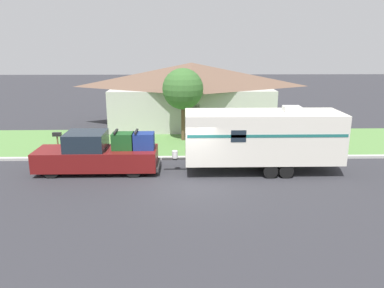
% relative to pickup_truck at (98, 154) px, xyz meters
% --- Properties ---
extents(ground_plane, '(120.00, 120.00, 0.00)m').
position_rel_pickup_truck_xyz_m(ground_plane, '(4.40, -1.74, -0.92)').
color(ground_plane, '#2D2D33').
extents(curb_strip, '(80.00, 0.30, 0.14)m').
position_rel_pickup_truck_xyz_m(curb_strip, '(4.40, 2.01, -0.85)').
color(curb_strip, '#ADADA8').
rests_on(curb_strip, ground_plane).
extents(lawn_strip, '(80.00, 7.00, 0.03)m').
position_rel_pickup_truck_xyz_m(lawn_strip, '(4.40, 5.66, -0.91)').
color(lawn_strip, '#568442').
rests_on(lawn_strip, ground_plane).
extents(house_across_street, '(12.65, 6.80, 4.75)m').
position_rel_pickup_truck_xyz_m(house_across_street, '(4.80, 10.83, 1.54)').
color(house_across_street, '#B2B2A8').
rests_on(house_across_street, ground_plane).
extents(pickup_truck, '(6.00, 1.94, 2.09)m').
position_rel_pickup_truck_xyz_m(pickup_truck, '(0.00, 0.00, 0.00)').
color(pickup_truck, black).
rests_on(pickup_truck, ground_plane).
extents(travel_trailer, '(8.70, 2.43, 3.25)m').
position_rel_pickup_truck_xyz_m(travel_trailer, '(8.05, -0.00, 0.85)').
color(travel_trailer, black).
rests_on(travel_trailer, ground_plane).
extents(mailbox, '(0.48, 0.20, 1.27)m').
position_rel_pickup_truck_xyz_m(mailbox, '(-3.02, 3.15, 0.06)').
color(mailbox, brown).
rests_on(mailbox, ground_plane).
extents(tree_in_yard, '(2.61, 2.61, 4.67)m').
position_rel_pickup_truck_xyz_m(tree_in_yard, '(4.16, 6.11, 2.43)').
color(tree_in_yard, brown).
rests_on(tree_in_yard, ground_plane).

